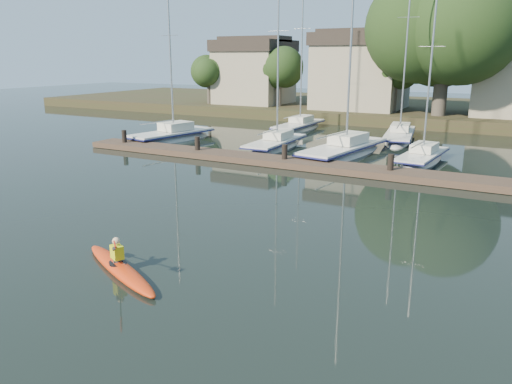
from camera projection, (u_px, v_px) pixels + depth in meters
The scene contains 10 objects.
ground at pixel (178, 260), 15.22m from camera, with size 160.00×160.00×0.00m, color black.
kayak at pixel (120, 266), 14.36m from camera, with size 4.32×2.42×1.43m.
dock at pixel (335, 167), 27.05m from camera, with size 34.00×2.00×1.80m.
sailboat_0 at pixel (172, 143), 36.97m from camera, with size 3.78×8.50×13.03m.
sailboat_1 at pixel (276, 151), 33.89m from camera, with size 2.22×8.08×13.13m.
sailboat_2 at pixel (344, 159), 31.34m from camera, with size 3.79×10.18×16.46m.
sailboat_3 at pixel (421, 165), 29.43m from camera, with size 2.41×7.19×11.39m.
sailboat_5 at pixel (299, 132), 42.35m from camera, with size 2.07×8.54×14.10m.
sailboat_6 at pixel (399, 142), 37.32m from camera, with size 3.35×9.56×14.89m.
shore at pixel (445, 86), 47.84m from camera, with size 90.00×25.25×12.75m.
Camera 1 is at (8.80, -11.31, 6.02)m, focal length 35.00 mm.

